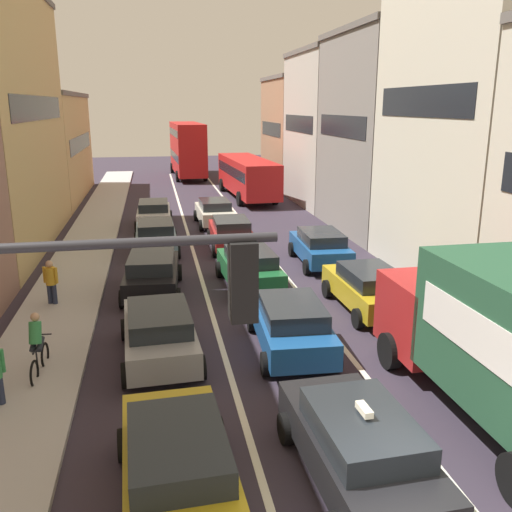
# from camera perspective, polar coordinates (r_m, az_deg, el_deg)

# --- Properties ---
(sidewalk_left) EXTENTS (2.60, 64.00, 0.14)m
(sidewalk_left) POSITION_cam_1_polar(r_m,az_deg,el_deg) (27.31, -17.15, 0.58)
(sidewalk_left) COLOR #B0B0B0
(sidewalk_left) RESTS_ON ground
(lane_stripe_left) EXTENTS (0.16, 60.00, 0.01)m
(lane_stripe_left) POSITION_cam_1_polar(r_m,az_deg,el_deg) (27.18, -6.62, 0.96)
(lane_stripe_left) COLOR silver
(lane_stripe_left) RESTS_ON ground
(lane_stripe_right) EXTENTS (0.16, 60.00, 0.01)m
(lane_stripe_right) POSITION_cam_1_polar(r_m,az_deg,el_deg) (27.60, 0.43, 1.29)
(lane_stripe_right) COLOR silver
(lane_stripe_right) RESTS_ON ground
(building_row_right) EXTENTS (7.20, 43.90, 12.68)m
(building_row_right) POSITION_cam_1_polar(r_m,az_deg,el_deg) (30.86, 15.35, 12.09)
(building_row_right) COLOR #9E7556
(building_row_right) RESTS_ON ground
(traffic_light_pole) EXTENTS (3.58, 0.38, 5.50)m
(traffic_light_pole) POSITION_cam_1_polar(r_m,az_deg,el_deg) (6.15, -19.59, -13.53)
(traffic_light_pole) COLOR #2D2D33
(traffic_light_pole) RESTS_ON ground
(removalist_box_truck) EXTENTS (2.77, 7.73, 3.58)m
(removalist_box_truck) POSITION_cam_1_polar(r_m,az_deg,el_deg) (12.75, 24.56, -7.88)
(removalist_box_truck) COLOR #A51E1E
(removalist_box_truck) RESTS_ON ground
(taxi_centre_lane_front) EXTENTS (2.21, 4.37, 1.66)m
(taxi_centre_lane_front) POSITION_cam_1_polar(r_m,az_deg,el_deg) (10.64, 10.55, -18.60)
(taxi_centre_lane_front) COLOR black
(taxi_centre_lane_front) RESTS_ON ground
(sedan_left_lane_front) EXTENTS (2.22, 4.38, 1.49)m
(sedan_left_lane_front) POSITION_cam_1_polar(r_m,az_deg,el_deg) (10.11, -8.08, -20.53)
(sedan_left_lane_front) COLOR #B29319
(sedan_left_lane_front) RESTS_ON ground
(sedan_centre_lane_second) EXTENTS (2.24, 4.39, 1.49)m
(sedan_centre_lane_second) POSITION_cam_1_polar(r_m,az_deg,el_deg) (15.56, 3.61, -6.99)
(sedan_centre_lane_second) COLOR #194C8C
(sedan_centre_lane_second) RESTS_ON ground
(wagon_left_lane_second) EXTENTS (2.23, 4.38, 1.49)m
(wagon_left_lane_second) POSITION_cam_1_polar(r_m,az_deg,el_deg) (15.24, -9.93, -7.68)
(wagon_left_lane_second) COLOR gray
(wagon_left_lane_second) RESTS_ON ground
(hatchback_centre_lane_third) EXTENTS (2.20, 4.37, 1.49)m
(hatchback_centre_lane_third) POSITION_cam_1_polar(r_m,az_deg,el_deg) (20.82, -0.66, -1.14)
(hatchback_centre_lane_third) COLOR #19592D
(hatchback_centre_lane_third) RESTS_ON ground
(sedan_left_lane_third) EXTENTS (2.30, 4.41, 1.49)m
(sedan_left_lane_third) POSITION_cam_1_polar(r_m,az_deg,el_deg) (20.47, -10.64, -1.70)
(sedan_left_lane_third) COLOR black
(sedan_left_lane_third) RESTS_ON ground
(coupe_centre_lane_fourth) EXTENTS (2.15, 4.34, 1.49)m
(coupe_centre_lane_fourth) POSITION_cam_1_polar(r_m,az_deg,el_deg) (26.51, -2.60, 2.45)
(coupe_centre_lane_fourth) COLOR #A51E1E
(coupe_centre_lane_fourth) RESTS_ON ground
(sedan_left_lane_fourth) EXTENTS (2.10, 4.32, 1.49)m
(sedan_left_lane_fourth) POSITION_cam_1_polar(r_m,az_deg,el_deg) (26.28, -10.28, 2.09)
(sedan_left_lane_fourth) COLOR #759EB7
(sedan_left_lane_fourth) RESTS_ON ground
(sedan_centre_lane_fifth) EXTENTS (2.15, 4.34, 1.49)m
(sedan_centre_lane_fifth) POSITION_cam_1_polar(r_m,az_deg,el_deg) (31.80, -4.30, 4.58)
(sedan_centre_lane_fifth) COLOR beige
(sedan_centre_lane_fifth) RESTS_ON ground
(sedan_left_lane_fifth) EXTENTS (2.12, 4.33, 1.49)m
(sedan_left_lane_fifth) POSITION_cam_1_polar(r_m,az_deg,el_deg) (31.84, -10.48, 4.38)
(sedan_left_lane_fifth) COLOR silver
(sedan_left_lane_fifth) RESTS_ON ground
(sedan_right_lane_behind_truck) EXTENTS (2.14, 4.34, 1.49)m
(sedan_right_lane_behind_truck) POSITION_cam_1_polar(r_m,az_deg,el_deg) (18.87, 11.53, -3.22)
(sedan_right_lane_behind_truck) COLOR #B29319
(sedan_right_lane_behind_truck) RESTS_ON ground
(wagon_right_lane_far) EXTENTS (2.19, 4.36, 1.49)m
(wagon_right_lane_far) POSITION_cam_1_polar(r_m,az_deg,el_deg) (23.99, 6.63, 0.98)
(wagon_right_lane_far) COLOR #194C8C
(wagon_right_lane_far) RESTS_ON ground
(bus_mid_queue_primary) EXTENTS (3.20, 10.61, 2.90)m
(bus_mid_queue_primary) POSITION_cam_1_polar(r_m,az_deg,el_deg) (41.10, -0.89, 8.41)
(bus_mid_queue_primary) COLOR #B21919
(bus_mid_queue_primary) RESTS_ON ground
(bus_far_queue_secondary) EXTENTS (3.05, 10.57, 5.06)m
(bus_far_queue_secondary) POSITION_cam_1_polar(r_m,az_deg,el_deg) (53.65, -7.09, 11.06)
(bus_far_queue_secondary) COLOR #B21919
(bus_far_queue_secondary) RESTS_ON ground
(cyclist_on_sidewalk) EXTENTS (0.50, 1.73, 1.72)m
(cyclist_on_sidewalk) POSITION_cam_1_polar(r_m,az_deg,el_deg) (15.08, -21.60, -8.64)
(cyclist_on_sidewalk) COLOR black
(cyclist_on_sidewalk) RESTS_ON ground
(pedestrian_near_kerb) EXTENTS (0.51, 0.34, 1.66)m
(pedestrian_near_kerb) POSITION_cam_1_polar(r_m,az_deg,el_deg) (19.96, -20.38, -2.41)
(pedestrian_near_kerb) COLOR #262D47
(pedestrian_near_kerb) RESTS_ON ground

